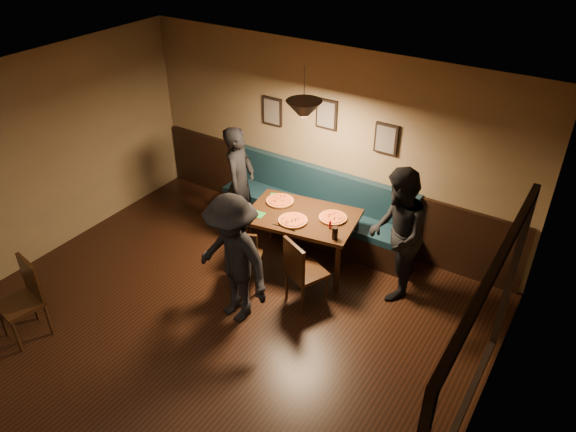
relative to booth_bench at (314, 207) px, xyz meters
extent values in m
plane|color=black|center=(0.00, -3.20, -0.50)|extent=(7.00, 7.00, 0.00)
plane|color=silver|center=(0.00, -3.20, 2.30)|extent=(7.00, 7.00, 0.00)
plane|color=#8C704F|center=(0.00, 0.30, 0.90)|extent=(6.00, 0.00, 6.00)
plane|color=#8C704F|center=(3.00, -3.20, 0.90)|extent=(0.00, 7.00, 7.00)
cube|color=black|center=(0.00, 0.27, 0.00)|extent=(5.88, 0.06, 1.00)
cube|color=black|center=(2.96, -2.70, 1.00)|extent=(0.06, 2.56, 1.86)
plane|color=black|center=(2.93, -2.70, 1.00)|extent=(0.00, 2.40, 2.40)
cube|color=black|center=(-0.90, 0.27, 1.20)|extent=(0.32, 0.04, 0.42)
cube|color=black|center=(0.00, 0.27, 1.35)|extent=(0.32, 0.04, 0.42)
cube|color=black|center=(0.90, 0.27, 1.20)|extent=(0.32, 0.04, 0.42)
cone|color=black|center=(0.20, -0.67, 1.75)|extent=(0.44, 0.44, 0.25)
cube|color=black|center=(0.20, -0.67, -0.11)|extent=(1.59, 1.16, 0.78)
imported|color=black|center=(-0.94, -0.53, 0.36)|extent=(0.56, 0.72, 1.72)
imported|color=black|center=(1.50, -0.57, 0.38)|extent=(0.95, 1.05, 1.77)
imported|color=black|center=(0.08, -2.02, 0.34)|extent=(1.19, 0.82, 1.69)
cylinder|color=orange|center=(-0.23, -0.55, 0.30)|extent=(0.49, 0.49, 0.04)
cylinder|color=orange|center=(0.18, -0.88, 0.30)|extent=(0.43, 0.43, 0.04)
cylinder|color=orange|center=(0.59, -0.54, 0.30)|extent=(0.48, 0.48, 0.04)
cylinder|color=black|center=(0.83, -0.92, 0.36)|extent=(0.09, 0.09, 0.17)
cylinder|color=maroon|center=(0.67, -0.76, 0.34)|extent=(0.04, 0.04, 0.13)
cube|color=#1B6825|center=(-0.39, -0.44, 0.28)|extent=(0.18, 0.18, 0.01)
cube|color=#1B6528|center=(-0.30, -0.98, 0.28)|extent=(0.17, 0.17, 0.01)
cube|color=silver|center=(0.17, -1.06, 0.28)|extent=(0.21, 0.04, 0.00)
camera|label=1|loc=(3.34, -5.92, 4.14)|focal=33.75mm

